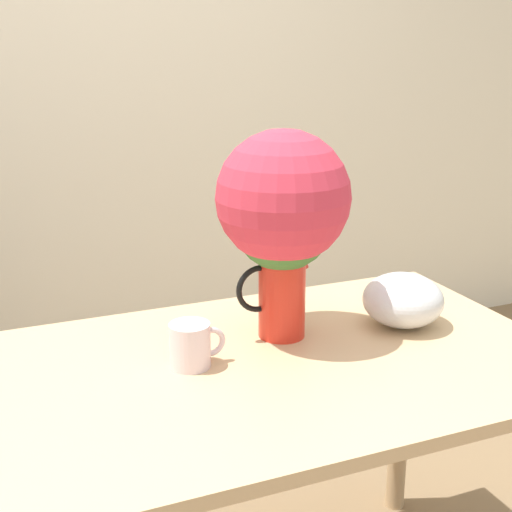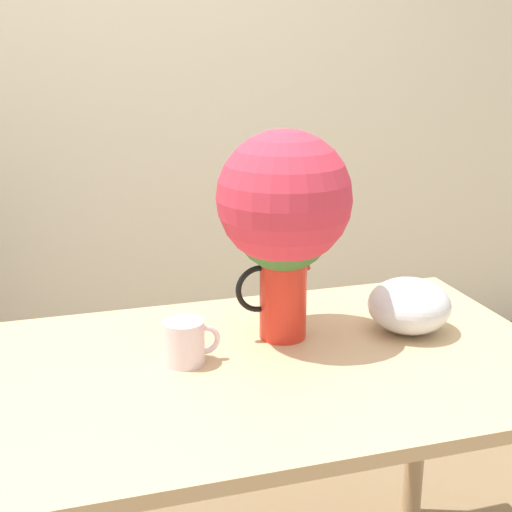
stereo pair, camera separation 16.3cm
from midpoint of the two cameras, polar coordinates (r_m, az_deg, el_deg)
wall_back at (r=3.06m, az=-16.02°, el=13.27°), size 8.00×0.05×2.60m
table at (r=1.63m, az=-3.49°, el=-12.13°), size 1.43×0.81×0.78m
flower_vase at (r=1.63m, az=-0.70°, el=3.66°), size 0.31×0.31×0.50m
coffee_mug at (r=1.57m, az=-8.20°, el=-7.13°), size 0.13×0.09×0.10m
white_bowl at (r=1.78m, az=9.13°, el=-3.54°), size 0.20×0.20×0.13m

